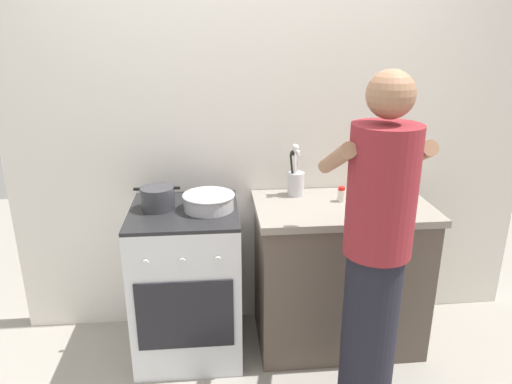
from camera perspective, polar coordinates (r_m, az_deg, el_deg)
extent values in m
plane|color=gray|center=(2.97, -0.79, -19.37)|extent=(6.00, 6.00, 0.00)
cube|color=silver|center=(2.90, 2.26, 7.22)|extent=(3.20, 0.10, 2.50)
cube|color=brown|center=(2.94, 9.85, -10.06)|extent=(0.96, 0.56, 0.86)
cube|color=gray|center=(2.75, 10.38, -1.84)|extent=(1.00, 0.60, 0.04)
cube|color=silver|center=(2.85, -8.25, -10.76)|extent=(0.60, 0.60, 0.88)
cube|color=#232326|center=(2.65, -8.70, -2.30)|extent=(0.60, 0.60, 0.02)
cube|color=black|center=(2.60, -8.52, -14.51)|extent=(0.51, 0.01, 0.40)
cylinder|color=silver|center=(2.45, -13.15, -8.35)|extent=(0.04, 0.01, 0.04)
cylinder|color=silver|center=(2.43, -8.90, -8.29)|extent=(0.04, 0.01, 0.04)
cylinder|color=silver|center=(2.42, -4.61, -8.18)|extent=(0.04, 0.01, 0.04)
cylinder|color=#38383D|center=(2.66, -11.76, -0.73)|extent=(0.19, 0.19, 0.13)
cube|color=black|center=(2.66, -14.16, 0.35)|extent=(0.04, 0.02, 0.01)
cube|color=black|center=(2.63, -9.51, 0.50)|extent=(0.04, 0.02, 0.01)
cylinder|color=#B7B7BC|center=(2.62, -5.72, -1.19)|extent=(0.28, 0.28, 0.09)
torus|color=#B7B7BC|center=(2.61, -5.74, -0.39)|extent=(0.29, 0.29, 0.01)
cylinder|color=silver|center=(2.83, 4.81, 0.99)|extent=(0.10, 0.10, 0.14)
cylinder|color=silver|center=(2.82, 4.63, 2.61)|extent=(0.04, 0.03, 0.27)
sphere|color=silver|center=(2.78, 4.70, 5.45)|extent=(0.03, 0.03, 0.03)
cylinder|color=white|center=(2.79, 4.79, 2.44)|extent=(0.03, 0.02, 0.27)
sphere|color=white|center=(2.75, 4.87, 5.38)|extent=(0.03, 0.03, 0.03)
cylinder|color=silver|center=(2.82, 4.92, 2.34)|extent=(0.04, 0.04, 0.23)
sphere|color=silver|center=(2.78, 4.99, 4.80)|extent=(0.03, 0.03, 0.03)
cylinder|color=black|center=(2.80, 4.40, 2.24)|extent=(0.03, 0.05, 0.23)
sphere|color=black|center=(2.76, 4.46, 4.70)|extent=(0.03, 0.03, 0.03)
cylinder|color=silver|center=(2.77, 10.24, -0.43)|extent=(0.04, 0.04, 0.07)
cylinder|color=red|center=(2.76, 10.29, 0.42)|extent=(0.04, 0.04, 0.02)
cylinder|color=gold|center=(2.82, 15.34, 0.85)|extent=(0.07, 0.07, 0.20)
cylinder|color=gold|center=(2.78, 15.55, 3.13)|extent=(0.03, 0.03, 0.04)
cylinder|color=black|center=(2.78, 15.59, 3.64)|extent=(0.03, 0.03, 0.02)
cylinder|color=black|center=(2.43, 13.38, -16.64)|extent=(0.26, 0.26, 0.90)
cylinder|color=maroon|center=(2.09, 14.92, 0.08)|extent=(0.30, 0.30, 0.58)
sphere|color=#A07254|center=(2.00, 15.93, 11.25)|extent=(0.20, 0.20, 0.20)
cylinder|color=#A07254|center=(2.14, 9.62, 3.96)|extent=(0.07, 0.41, 0.24)
cylinder|color=#A07254|center=(2.25, 18.05, 4.03)|extent=(0.07, 0.41, 0.24)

